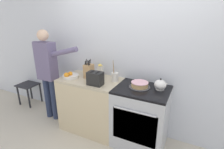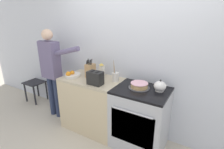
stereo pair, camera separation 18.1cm
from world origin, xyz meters
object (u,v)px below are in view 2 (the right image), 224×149
at_px(person_baker, 51,67).
at_px(knife_block, 90,70).
at_px(milk_carton, 102,70).
at_px(dining_chair, 38,79).
at_px(toaster, 95,78).
at_px(stove_range, 140,118).
at_px(tea_kettle, 160,86).
at_px(fruit_bowl, 72,75).
at_px(layer_cake, 139,86).
at_px(utensil_crock, 115,76).

bearing_deg(person_baker, knife_block, 13.90).
bearing_deg(milk_carton, dining_chair, 177.66).
relative_size(knife_block, person_baker, 0.19).
distance_m(knife_block, toaster, 0.33).
bearing_deg(stove_range, toaster, -166.24).
bearing_deg(tea_kettle, fruit_bowl, -172.65).
height_order(layer_cake, fruit_bowl, fruit_bowl).
relative_size(stove_range, milk_carton, 3.87).
relative_size(milk_carton, person_baker, 0.14).
height_order(knife_block, milk_carton, knife_block).
relative_size(fruit_bowl, dining_chair, 0.30).
distance_m(stove_range, layer_cake, 0.50).
bearing_deg(person_baker, dining_chair, 166.67).
xyz_separation_m(knife_block, fruit_bowl, (-0.27, -0.15, -0.08)).
bearing_deg(dining_chair, tea_kettle, -32.40).
bearing_deg(tea_kettle, milk_carton, 176.31).
distance_m(utensil_crock, milk_carton, 0.30).
relative_size(stove_range, fruit_bowl, 3.56).
distance_m(tea_kettle, person_baker, 1.95).
xyz_separation_m(knife_block, milk_carton, (0.16, 0.10, -0.00)).
height_order(utensil_crock, dining_chair, utensil_crock).
xyz_separation_m(knife_block, toaster, (0.26, -0.22, -0.02)).
distance_m(layer_cake, milk_carton, 0.73).
bearing_deg(layer_cake, stove_range, -34.66).
distance_m(layer_cake, fruit_bowl, 1.15).
xyz_separation_m(stove_range, dining_chair, (-2.58, 0.23, 0.04)).
relative_size(toaster, milk_carton, 1.02).
distance_m(tea_kettle, milk_carton, 1.00).
height_order(tea_kettle, person_baker, person_baker).
distance_m(tea_kettle, fruit_bowl, 1.43).
relative_size(utensil_crock, milk_carton, 1.45).
bearing_deg(person_baker, tea_kettle, 10.01).
relative_size(person_baker, dining_chair, 1.93).
bearing_deg(fruit_bowl, layer_cake, 6.50).
xyz_separation_m(milk_carton, person_baker, (-0.95, -0.22, -0.03)).
bearing_deg(dining_chair, milk_carton, -31.92).
height_order(knife_block, person_baker, person_baker).
relative_size(stove_range, tea_kettle, 4.53).
bearing_deg(fruit_bowl, dining_chair, 166.98).
bearing_deg(knife_block, layer_cake, -1.03).
distance_m(stove_range, toaster, 0.89).
distance_m(stove_range, utensil_crock, 0.72).
xyz_separation_m(stove_range, tea_kettle, (0.23, 0.09, 0.53)).
relative_size(knife_block, utensil_crock, 0.92).
relative_size(milk_carton, dining_chair, 0.27).
bearing_deg(fruit_bowl, stove_range, 4.49).
distance_m(layer_cake, knife_block, 0.87).
bearing_deg(milk_carton, toaster, -72.67).
distance_m(utensil_crock, toaster, 0.33).
distance_m(fruit_bowl, milk_carton, 0.50).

